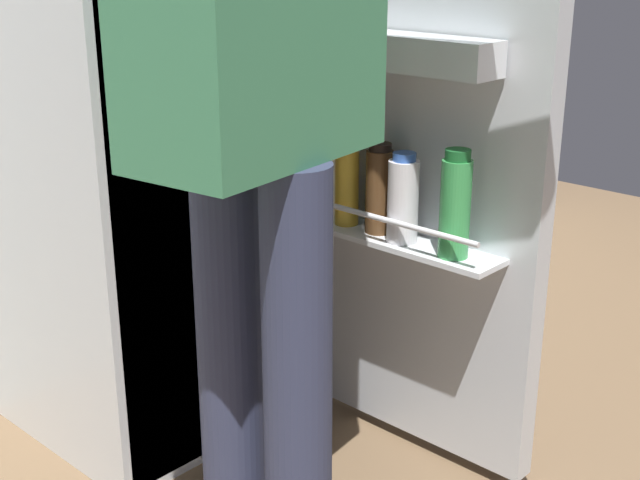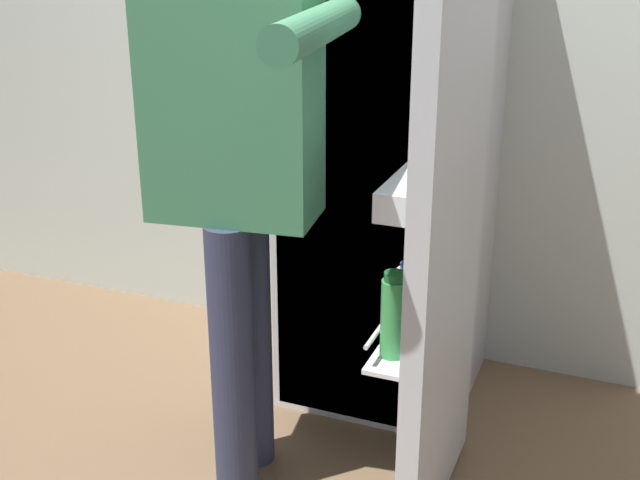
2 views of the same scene
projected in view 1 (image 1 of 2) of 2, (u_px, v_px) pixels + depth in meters
name	position (u px, v px, depth m)	size (l,w,h in m)	color
refrigerator	(161.00, 77.00, 1.94)	(0.65, 1.16, 1.69)	silver
person	(260.00, 56.00, 1.36)	(0.59, 0.69, 1.61)	#2D334C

